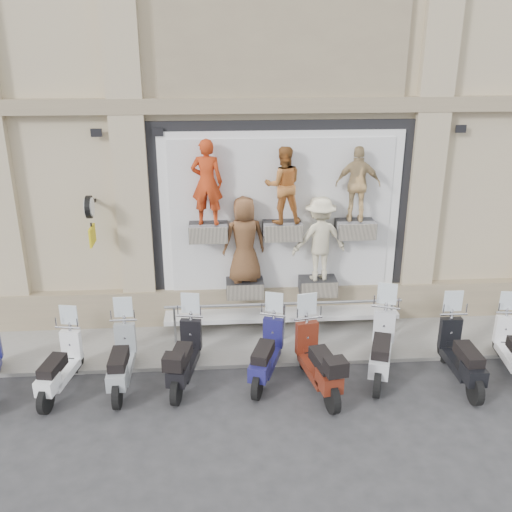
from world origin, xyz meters
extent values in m
plane|color=#2E2E30|center=(0.00, 0.00, 0.00)|extent=(90.00, 90.00, 0.00)
cube|color=#999691|center=(0.00, 2.10, 0.04)|extent=(16.00, 2.20, 0.08)
cube|color=black|center=(0.00, 2.96, 2.40)|extent=(5.60, 0.10, 4.30)
cube|color=white|center=(0.00, 2.90, 2.40)|extent=(5.10, 0.06, 3.90)
cube|color=white|center=(0.00, 2.86, 2.40)|extent=(4.70, 0.04, 3.60)
cube|color=white|center=(0.00, 2.55, 0.42)|extent=(5.10, 0.75, 0.10)
cube|color=#28282B|center=(-1.55, 2.59, 2.33)|extent=(0.80, 0.50, 0.35)
imported|color=red|center=(-1.55, 2.59, 3.38)|extent=(0.69, 0.50, 1.76)
cube|color=#28282B|center=(0.00, 2.59, 2.33)|extent=(0.80, 0.50, 0.35)
imported|color=#9D5C28|center=(0.00, 2.59, 3.29)|extent=(0.80, 0.64, 1.58)
cube|color=#28282B|center=(1.55, 2.59, 2.33)|extent=(0.80, 0.50, 0.35)
imported|color=tan|center=(1.55, 2.59, 3.28)|extent=(0.97, 0.54, 1.57)
cube|color=#28282B|center=(-0.80, 2.59, 1.02)|extent=(0.80, 0.50, 0.35)
imported|color=brown|center=(-0.80, 2.59, 2.13)|extent=(1.00, 0.74, 1.86)
cube|color=#28282B|center=(0.80, 2.59, 1.02)|extent=(0.80, 0.50, 0.35)
imported|color=beige|center=(0.80, 2.59, 2.12)|extent=(1.29, 0.88, 1.83)
cube|color=black|center=(-3.90, 2.72, 2.95)|extent=(0.06, 0.56, 0.06)
cylinder|color=black|center=(-3.90, 2.45, 2.95)|extent=(0.10, 0.46, 0.46)
cube|color=gold|center=(-3.90, 2.45, 2.35)|extent=(0.04, 0.50, 0.38)
camera|label=1|loc=(-1.36, -8.71, 6.08)|focal=40.00mm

